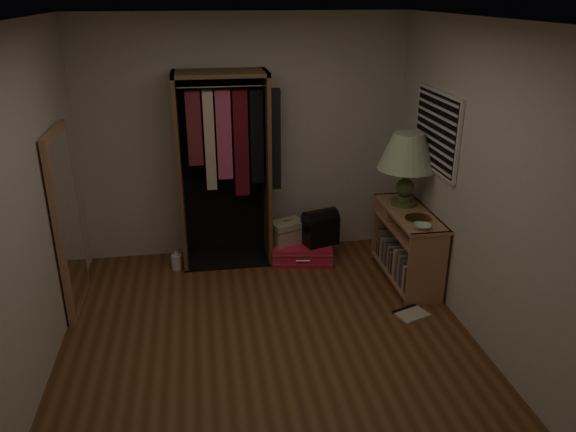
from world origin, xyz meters
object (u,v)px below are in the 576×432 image
at_px(train_case, 287,232).
at_px(open_wardrobe, 228,154).
at_px(white_jug, 177,262).
at_px(console_bookshelf, 406,243).
at_px(floor_mirror, 68,222).
at_px(pink_suitcase, 302,251).
at_px(table_lamp, 408,153).
at_px(black_bag, 320,226).

bearing_deg(train_case, open_wardrobe, 148.14).
bearing_deg(open_wardrobe, white_jug, -164.46).
xyz_separation_m(console_bookshelf, open_wardrobe, (-1.73, 0.73, 0.82)).
bearing_deg(console_bookshelf, floor_mirror, -179.28).
xyz_separation_m(floor_mirror, pink_suitcase, (2.27, 0.60, -0.75)).
bearing_deg(table_lamp, white_jug, 170.29).
height_order(black_bag, table_lamp, table_lamp).
bearing_deg(floor_mirror, pink_suitcase, 14.82).
distance_m(console_bookshelf, table_lamp, 0.92).
bearing_deg(floor_mirror, white_jug, 33.76).
xyz_separation_m(train_case, black_bag, (0.35, -0.09, 0.08)).
relative_size(console_bookshelf, open_wardrobe, 0.55).
bearing_deg(train_case, black_bag, -36.44).
bearing_deg(train_case, console_bookshelf, -50.30).
relative_size(open_wardrobe, train_case, 4.82).
height_order(console_bookshelf, pink_suitcase, console_bookshelf).
xyz_separation_m(open_wardrobe, black_bag, (0.95, -0.20, -0.80)).
distance_m(train_case, table_lamp, 1.56).
bearing_deg(console_bookshelf, black_bag, 146.01).
relative_size(train_case, black_bag, 1.02).
height_order(console_bookshelf, table_lamp, table_lamp).
bearing_deg(white_jug, table_lamp, -9.71).
distance_m(floor_mirror, train_case, 2.27).
distance_m(open_wardrobe, floor_mirror, 1.73).
height_order(floor_mirror, table_lamp, floor_mirror).
xyz_separation_m(console_bookshelf, black_bag, (-0.78, 0.53, 0.01)).
bearing_deg(table_lamp, floor_mirror, -176.49).
height_order(open_wardrobe, pink_suitcase, open_wardrobe).
relative_size(console_bookshelf, train_case, 2.64).
relative_size(console_bookshelf, table_lamp, 1.51).
relative_size(black_bag, white_jug, 2.07).
bearing_deg(white_jug, floor_mirror, -146.24).
bearing_deg(console_bookshelf, pink_suitcase, 150.04).
xyz_separation_m(pink_suitcase, black_bag, (0.19, -0.03, 0.30)).
xyz_separation_m(console_bookshelf, white_jug, (-2.34, 0.56, -0.31)).
xyz_separation_m(floor_mirror, black_bag, (2.46, 0.57, -0.45)).
bearing_deg(white_jug, black_bag, -1.24).
height_order(floor_mirror, pink_suitcase, floor_mirror).
bearing_deg(pink_suitcase, table_lamp, -13.29).
relative_size(table_lamp, white_jug, 3.70).
relative_size(pink_suitcase, black_bag, 1.76).
bearing_deg(console_bookshelf, open_wardrobe, 157.22).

